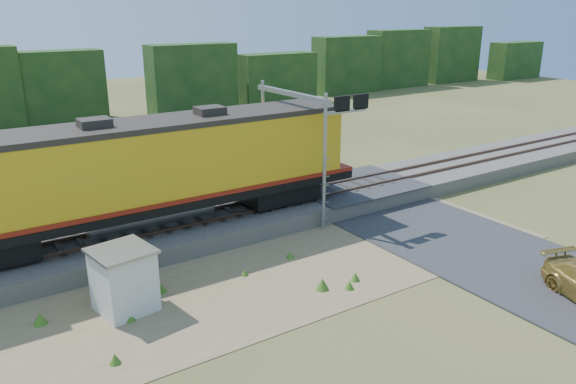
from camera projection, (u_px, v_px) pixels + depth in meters
ground at (318, 267)px, 23.64m from camera, size 140.00×140.00×0.00m
ballast at (247, 216)px, 28.27m from camera, size 70.00×5.00×0.80m
rails at (247, 207)px, 28.12m from camera, size 70.00×1.54×0.16m
dirt_shoulder at (271, 274)px, 22.99m from camera, size 26.00×8.00×0.03m
road at (422, 225)px, 27.87m from camera, size 7.00×66.00×0.86m
tree_line_north at (79, 89)px, 52.79m from camera, size 130.00×3.00×6.50m
weed_clumps at (244, 287)px, 21.89m from camera, size 15.00×6.20×0.56m
locomotive at (141, 170)px, 24.53m from camera, size 20.79×3.17×5.36m
shed at (124, 280)px, 19.89m from camera, size 2.29×2.29×2.38m
signal_gantry at (304, 120)px, 27.88m from camera, size 2.65×6.20×6.69m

